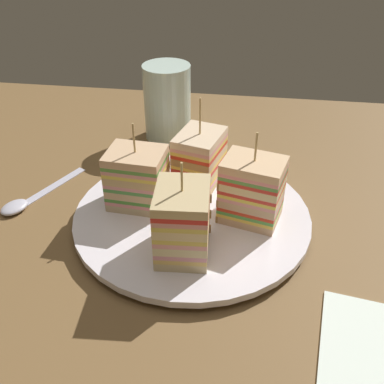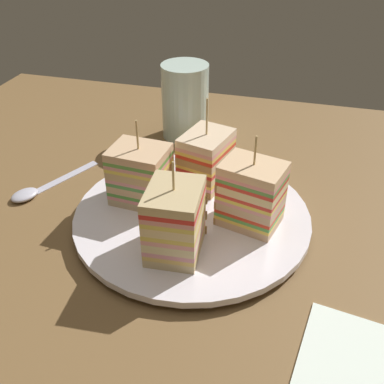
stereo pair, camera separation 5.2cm
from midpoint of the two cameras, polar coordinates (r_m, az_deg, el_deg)
name	(u,v)px [view 2 (the right image)]	position (r cm, az deg, el deg)	size (l,w,h in cm)	color
ground_plane	(192,228)	(55.60, 2.70, -4.72)	(101.32, 82.71, 1.80)	brown
plate	(192,216)	(54.46, 2.75, -3.22)	(28.69, 28.69, 1.55)	white
sandwich_wedge_0	(251,195)	(51.05, 10.50, -0.43)	(7.88, 6.63, 11.34)	#DDB48A
sandwich_wedge_1	(206,159)	(57.78, 4.36, 4.16)	(6.78, 7.93, 11.92)	#D5B57B
sandwich_wedge_2	(141,175)	(54.45, -3.90, 2.15)	(7.22, 5.99, 10.90)	#D0B68C
sandwich_wedge_3	(176,221)	(46.29, 1.18, -3.89)	(5.95, 7.20, 11.17)	#D9BD8A
spoon	(35,190)	(62.71, -17.29, 0.13)	(7.66, 13.40, 1.00)	silver
napkin	(373,376)	(44.23, 25.68, -20.73)	(12.50, 12.02, 0.50)	white
drinking_glass	(185,106)	(72.54, 1.21, 10.93)	(7.48, 7.48, 11.97)	silver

